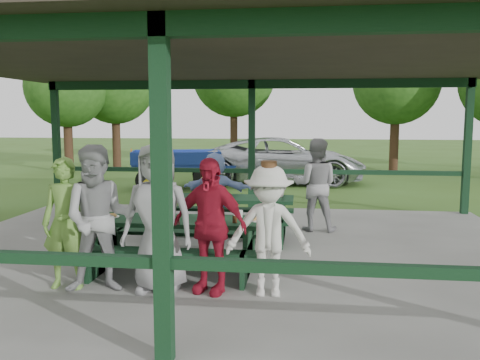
# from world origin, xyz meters

# --- Properties ---
(ground) EXTENTS (90.00, 90.00, 0.00)m
(ground) POSITION_xyz_m (0.00, 0.00, 0.00)
(ground) COLOR #345219
(ground) RESTS_ON ground
(concrete_slab) EXTENTS (10.00, 8.00, 0.10)m
(concrete_slab) POSITION_xyz_m (0.00, 0.00, 0.05)
(concrete_slab) COLOR slate
(concrete_slab) RESTS_ON ground
(pavilion_structure) EXTENTS (10.60, 8.60, 3.24)m
(pavilion_structure) POSITION_xyz_m (0.00, 0.00, 3.17)
(pavilion_structure) COLOR black
(pavilion_structure) RESTS_ON concrete_slab
(picnic_table_near) EXTENTS (2.39, 1.39, 0.75)m
(picnic_table_near) POSITION_xyz_m (-0.56, -1.20, 0.57)
(picnic_table_near) COLOR black
(picnic_table_near) RESTS_ON concrete_slab
(picnic_table_far) EXTENTS (2.62, 1.39, 0.75)m
(picnic_table_far) POSITION_xyz_m (-0.28, 0.80, 0.58)
(picnic_table_far) COLOR black
(picnic_table_far) RESTS_ON concrete_slab
(table_setting) EXTENTS (2.45, 0.45, 0.10)m
(table_setting) POSITION_xyz_m (-0.48, -1.18, 0.88)
(table_setting) COLOR white
(table_setting) RESTS_ON picnic_table_near
(contestant_green) EXTENTS (0.63, 0.44, 1.66)m
(contestant_green) POSITION_xyz_m (-1.75, -2.04, 0.93)
(contestant_green) COLOR #629238
(contestant_green) RESTS_ON concrete_slab
(contestant_grey_left) EXTENTS (1.03, 0.89, 1.82)m
(contestant_grey_left) POSITION_xyz_m (-1.28, -2.11, 1.01)
(contestant_grey_left) COLOR #949597
(contestant_grey_left) RESTS_ON concrete_slab
(contestant_grey_mid) EXTENTS (0.94, 0.64, 1.85)m
(contestant_grey_mid) POSITION_xyz_m (-0.57, -2.00, 1.02)
(contestant_grey_mid) COLOR gray
(contestant_grey_mid) RESTS_ON concrete_slab
(contestant_red) EXTENTS (1.06, 0.68, 1.67)m
(contestant_red) POSITION_xyz_m (0.06, -1.97, 0.94)
(contestant_red) COLOR maroon
(contestant_red) RESTS_ON concrete_slab
(contestant_white_fedora) EXTENTS (1.04, 0.61, 1.64)m
(contestant_white_fedora) POSITION_xyz_m (0.79, -1.99, 0.90)
(contestant_white_fedora) COLOR silver
(contestant_white_fedora) RESTS_ON concrete_slab
(spectator_lblue) EXTENTS (1.43, 0.62, 1.49)m
(spectator_lblue) POSITION_xyz_m (-0.47, 1.56, 0.85)
(spectator_lblue) COLOR #96B1E8
(spectator_lblue) RESTS_ON concrete_slab
(spectator_blue) EXTENTS (0.70, 0.59, 1.64)m
(spectator_blue) POSITION_xyz_m (-1.78, 2.28, 0.92)
(spectator_blue) COLOR teal
(spectator_blue) RESTS_ON concrete_slab
(spectator_grey) EXTENTS (0.91, 0.74, 1.76)m
(spectator_grey) POSITION_xyz_m (1.43, 1.67, 0.98)
(spectator_grey) COLOR gray
(spectator_grey) RESTS_ON concrete_slab
(pickup_truck) EXTENTS (5.78, 2.90, 1.57)m
(pickup_truck) POSITION_xyz_m (0.47, 9.36, 0.78)
(pickup_truck) COLOR silver
(pickup_truck) RESTS_ON ground
(farm_trailer) EXTENTS (3.74, 2.13, 1.29)m
(farm_trailer) POSITION_xyz_m (-2.76, 7.60, 0.64)
(farm_trailer) COLOR navy
(farm_trailer) RESTS_ON ground
(tree_far_left) EXTENTS (3.46, 3.46, 5.41)m
(tree_far_left) POSITION_xyz_m (-7.01, 13.65, 3.66)
(tree_far_left) COLOR #2F1E13
(tree_far_left) RESTS_ON ground
(tree_left) EXTENTS (3.98, 3.98, 6.22)m
(tree_left) POSITION_xyz_m (-2.17, 16.58, 4.21)
(tree_left) COLOR #2F1E13
(tree_left) RESTS_ON ground
(tree_mid) EXTENTS (3.46, 3.46, 5.41)m
(tree_mid) POSITION_xyz_m (4.86, 13.27, 3.66)
(tree_mid) COLOR #2F1E13
(tree_mid) RESTS_ON ground
(tree_edge_left) EXTENTS (3.27, 3.27, 5.10)m
(tree_edge_left) POSITION_xyz_m (-8.35, 11.80, 3.45)
(tree_edge_left) COLOR #2F1E13
(tree_edge_left) RESTS_ON ground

